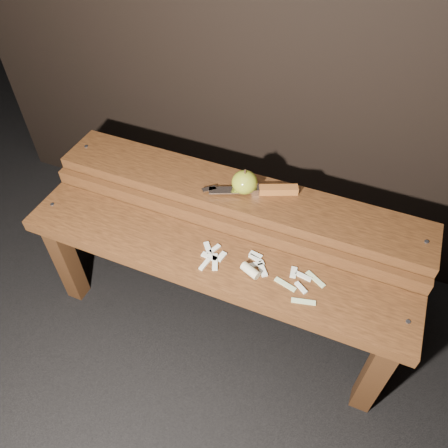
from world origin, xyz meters
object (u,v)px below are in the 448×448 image
at_px(apple, 245,182).
at_px(knife, 266,190).
at_px(bench_front_tier, 208,273).
at_px(bench_rear_tier, 237,210).

distance_m(apple, knife, 0.07).
height_order(apple, knife, apple).
xyz_separation_m(bench_front_tier, bench_rear_tier, (0.00, 0.23, 0.06)).
bearing_deg(bench_front_tier, knife, 71.02).
height_order(bench_front_tier, apple, apple).
bearing_deg(bench_front_tier, apple, 84.66).
relative_size(bench_front_tier, bench_rear_tier, 1.00).
bearing_deg(apple, knife, 15.34).
distance_m(bench_front_tier, knife, 0.31).
height_order(bench_front_tier, knife, knife).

